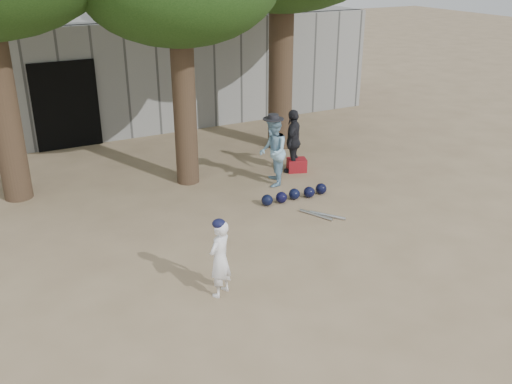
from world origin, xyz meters
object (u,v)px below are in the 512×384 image
boy_player (220,259)px  spectator_blue (273,152)px  red_bag (297,165)px  spectator_dark (293,141)px

boy_player → spectator_blue: (2.77, 3.38, 0.15)m
red_bag → boy_player: bearing=-133.7°
boy_player → red_bag: bearing=-165.5°
boy_player → spectator_blue: bearing=-161.1°
spectator_dark → red_bag: 0.58m
boy_player → red_bag: (3.65, 3.82, -0.44)m
spectator_dark → red_bag: bearing=104.6°
boy_player → red_bag: 5.31m
spectator_blue → boy_player: bearing=-12.7°
spectator_blue → red_bag: bearing=143.3°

